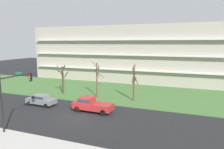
# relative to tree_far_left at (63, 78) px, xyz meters

# --- Properties ---
(ground) EXTENTS (160.00, 160.00, 0.00)m
(ground) POSITION_rel_tree_far_left_xyz_m (8.21, -9.28, -2.93)
(ground) COLOR #232326
(sidewalk_curb_near) EXTENTS (80.00, 4.00, 0.15)m
(sidewalk_curb_near) POSITION_rel_tree_far_left_xyz_m (8.21, -17.28, -2.85)
(sidewalk_curb_near) COLOR #BCB7AD
(sidewalk_curb_near) RESTS_ON ground
(grass_lawn_strip) EXTENTS (80.00, 16.00, 0.08)m
(grass_lawn_strip) POSITION_rel_tree_far_left_xyz_m (8.21, 4.72, -2.89)
(grass_lawn_strip) COLOR #477238
(grass_lawn_strip) RESTS_ON ground
(apartment_building) EXTENTS (49.61, 13.18, 13.07)m
(apartment_building) POSITION_rel_tree_far_left_xyz_m (8.21, 18.83, 3.61)
(apartment_building) COLOR #B2A899
(apartment_building) RESTS_ON ground
(tree_far_left) EXTENTS (2.21, 2.22, 5.31)m
(tree_far_left) POSITION_rel_tree_far_left_xyz_m (0.00, 0.00, 0.00)
(tree_far_left) COLOR #4C3828
(tree_far_left) RESTS_ON ground
(tree_left) EXTENTS (1.71, 1.71, 6.11)m
(tree_left) POSITION_rel_tree_far_left_xyz_m (6.67, 0.20, 0.32)
(tree_left) COLOR brown
(tree_left) RESTS_ON ground
(tree_center) EXTENTS (1.10, 1.24, 5.89)m
(tree_center) POSITION_rel_tree_far_left_xyz_m (13.08, 0.07, 0.09)
(tree_center) COLOR brown
(tree_center) RESTS_ON ground
(pickup_red_near_left) EXTENTS (5.46, 2.17, 1.95)m
(pickup_red_near_left) POSITION_rel_tree_far_left_xyz_m (9.02, -6.77, -1.91)
(pickup_red_near_left) COLOR #B22828
(pickup_red_near_left) RESTS_ON ground
(sedan_gray_center_left) EXTENTS (4.45, 1.92, 1.57)m
(sedan_gray_center_left) POSITION_rel_tree_far_left_xyz_m (0.77, -6.78, -2.06)
(sedan_gray_center_left) COLOR slate
(sedan_gray_center_left) RESTS_ON ground
(traffic_signal_mast) EXTENTS (0.90, 4.53, 6.02)m
(traffic_signal_mast) POSITION_rel_tree_far_left_xyz_m (3.62, -14.36, 1.17)
(traffic_signal_mast) COLOR black
(traffic_signal_mast) RESTS_ON ground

